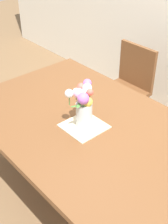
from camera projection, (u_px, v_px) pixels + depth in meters
ground_plane at (88, 196)px, 2.53m from camera, size 12.00×12.00×0.00m
dining_table at (89, 132)px, 2.15m from camera, size 1.87×1.18×0.74m
chair_left at (128, 85)px, 3.02m from camera, size 0.42×0.42×0.90m
placemat at (84, 126)px, 2.09m from camera, size 0.26×0.26×0.01m
flower_vase at (83, 104)px, 1.99m from camera, size 0.17×0.22×0.30m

